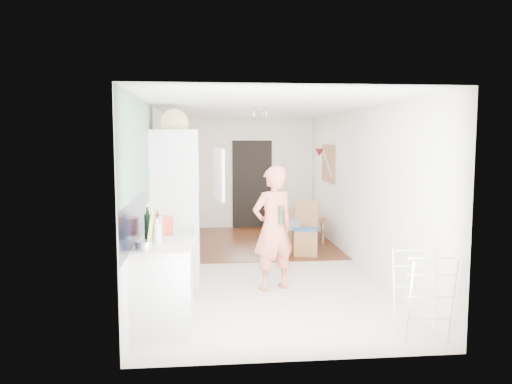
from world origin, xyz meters
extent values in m
cube|color=beige|center=(0.00, 0.00, 0.00)|extent=(3.20, 7.00, 0.01)
cube|color=#5F3315|center=(0.00, 1.85, 0.01)|extent=(3.20, 3.30, 0.01)
cube|color=slate|center=(-1.59, -2.00, 1.85)|extent=(0.02, 3.00, 1.30)
cube|color=black|center=(-1.59, -2.55, 1.15)|extent=(0.02, 1.90, 0.50)
cube|color=black|center=(0.20, 3.48, 1.00)|extent=(0.90, 0.04, 2.00)
cube|color=silver|center=(-1.30, -2.55, 0.43)|extent=(0.60, 0.90, 0.86)
cube|color=beige|center=(-1.30, -2.55, 0.89)|extent=(0.62, 0.92, 0.06)
cube|color=silver|center=(-1.30, -1.80, 0.44)|extent=(0.60, 0.60, 0.88)
cube|color=#B7B7B9|center=(-1.30, -1.80, 0.90)|extent=(0.60, 0.60, 0.04)
cube|color=silver|center=(-1.27, -0.78, 1.07)|extent=(0.66, 0.66, 2.15)
cube|color=silver|center=(-0.66, -1.08, 1.55)|extent=(0.14, 0.56, 0.70)
cube|color=white|center=(-0.96, -0.78, 1.55)|extent=(0.02, 0.52, 0.66)
cube|color=tan|center=(1.58, 1.90, 1.55)|extent=(0.03, 0.90, 0.70)
cube|color=#AD794B|center=(1.57, 1.90, 1.55)|extent=(0.00, 0.94, 0.74)
cone|color=maroon|center=(1.54, 2.55, 1.75)|extent=(0.18, 0.18, 0.16)
imported|color=#D56D56|center=(0.05, -1.28, 0.99)|extent=(0.85, 0.72, 1.97)
imported|color=#AD794B|center=(0.95, 2.08, 0.23)|extent=(0.92, 1.40, 0.46)
cube|color=gray|center=(0.58, 0.90, 0.51)|extent=(0.49, 0.49, 0.18)
cylinder|color=red|center=(-1.38, -1.82, 1.01)|extent=(0.32, 0.32, 0.17)
cylinder|color=#B7B7B9|center=(-1.46, -2.82, 0.96)|extent=(0.21, 0.21, 0.09)
cylinder|color=#183D1D|center=(0.14, -1.41, 1.04)|extent=(0.05, 0.05, 0.25)
cylinder|color=#183D1D|center=(-1.45, -2.49, 1.06)|extent=(0.08, 0.08, 0.28)
cylinder|color=#183D1D|center=(-1.46, -2.47, 1.07)|extent=(0.09, 0.09, 0.31)
cylinder|color=beige|center=(-1.35, -2.56, 1.03)|extent=(0.10, 0.10, 0.21)
cylinder|color=#DCBC6A|center=(-1.40, -2.02, 1.03)|extent=(0.07, 0.07, 0.22)
cylinder|color=#DCBC6A|center=(-1.37, -2.05, 1.03)|extent=(0.07, 0.07, 0.23)
camera|label=1|loc=(-0.82, -7.81, 2.02)|focal=35.00mm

